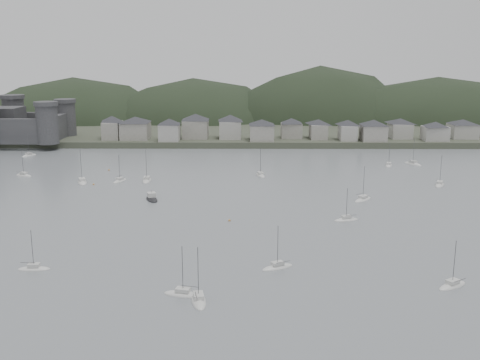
{
  "coord_description": "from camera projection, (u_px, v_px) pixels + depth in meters",
  "views": [
    {
      "loc": [
        1.4,
        -95.06,
        44.48
      ],
      "look_at": [
        0.0,
        75.0,
        6.0
      ],
      "focal_mm": 41.57,
      "sensor_mm": 36.0,
      "label": 1
    }
  ],
  "objects": [
    {
      "name": "castle",
      "position": [
        1.0,
        123.0,
        276.45
      ],
      "size": [
        66.0,
        43.0,
        20.0
      ],
      "color": "#37373A",
      "rests_on": "far_shore_land"
    },
    {
      "name": "far_shore_land",
      "position": [
        243.0,
        117.0,
        389.93
      ],
      "size": [
        900.0,
        250.0,
        3.0
      ],
      "primitive_type": "cube",
      "color": "#383D2D",
      "rests_on": "ground"
    },
    {
      "name": "ground",
      "position": [
        237.0,
        301.0,
        102.55
      ],
      "size": [
        900.0,
        900.0,
        0.0
      ],
      "primitive_type": "plane",
      "color": "slate",
      "rests_on": "ground"
    },
    {
      "name": "motor_launch_far",
      "position": [
        152.0,
        199.0,
        174.04
      ],
      "size": [
        6.08,
        9.14,
        4.04
      ],
      "rotation": [
        0.0,
        0.0,
        3.52
      ],
      "color": "black",
      "rests_on": "ground"
    },
    {
      "name": "sailboat_lead",
      "position": [
        147.0,
        180.0,
        200.04
      ],
      "size": [
        3.46,
        9.5,
        12.79
      ],
      "rotation": [
        0.0,
        0.0,
        0.05
      ],
      "color": "silver",
      "rests_on": "ground"
    },
    {
      "name": "mooring_buoys",
      "position": [
        182.0,
        205.0,
        167.9
      ],
      "size": [
        162.38,
        101.06,
        0.7
      ],
      "color": "#C38641",
      "rests_on": "ground"
    },
    {
      "name": "moored_fleet",
      "position": [
        247.0,
        208.0,
        164.25
      ],
      "size": [
        215.7,
        158.45,
        13.03
      ],
      "color": "silver",
      "rests_on": "ground"
    },
    {
      "name": "waterfront_town",
      "position": [
        342.0,
        128.0,
        279.04
      ],
      "size": [
        451.48,
        28.46,
        12.92
      ],
      "color": "gray",
      "rests_on": "far_shore_land"
    },
    {
      "name": "forested_ridge",
      "position": [
        250.0,
        141.0,
        367.75
      ],
      "size": [
        851.55,
        103.94,
        102.57
      ],
      "color": "black",
      "rests_on": "ground"
    }
  ]
}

